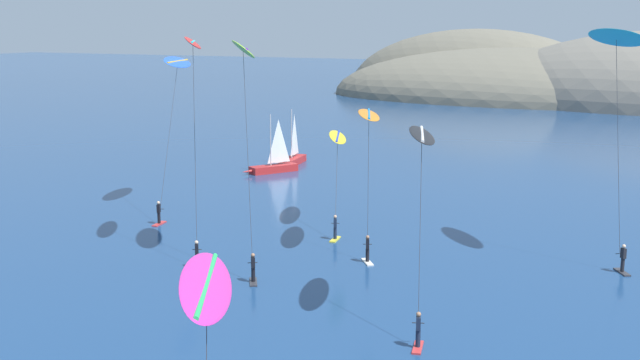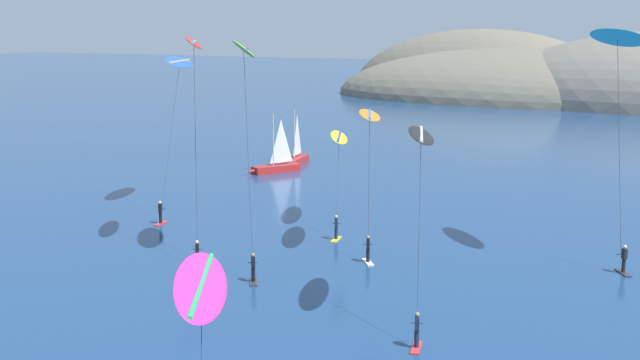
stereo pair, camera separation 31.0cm
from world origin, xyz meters
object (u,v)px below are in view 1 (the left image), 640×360
object	(u,v)px
sailboat_near	(271,166)
kitesurfer_yellow	(337,144)
kitesurfer_cyan	(617,52)
kitesurfer_black	(422,151)
kitesurfer_red	(193,64)
kitesurfer_blue	(176,72)
kitesurfer_magenta	(207,299)
sailboat_far	(292,158)
kitesurfer_orange	(369,125)
kitesurfer_lime	(244,64)

from	to	relation	value
sailboat_near	kitesurfer_yellow	world-z (taller)	kitesurfer_yellow
kitesurfer_cyan	kitesurfer_black	world-z (taller)	kitesurfer_cyan
kitesurfer_cyan	sailboat_near	bearing A→B (deg)	152.43
kitesurfer_yellow	kitesurfer_red	bearing A→B (deg)	-114.93
kitesurfer_blue	kitesurfer_magenta	xyz separation A→B (m)	(24.34, -31.95, -4.20)
kitesurfer_blue	sailboat_far	bearing A→B (deg)	94.13
kitesurfer_orange	kitesurfer_blue	xyz separation A→B (m)	(-18.13, 5.17, 2.46)
sailboat_near	kitesurfer_cyan	world-z (taller)	kitesurfer_cyan
kitesurfer_cyan	kitesurfer_orange	bearing A→B (deg)	-162.10
kitesurfer_red	kitesurfer_yellow	world-z (taller)	kitesurfer_red
kitesurfer_yellow	kitesurfer_magenta	size ratio (longest dim) A/B	1.06
sailboat_near	kitesurfer_black	distance (m)	41.76
sailboat_near	kitesurfer_yellow	xyz separation A→B (m)	(14.59, -15.93, 5.26)
sailboat_near	kitesurfer_lime	world-z (taller)	kitesurfer_lime
kitesurfer_black	kitesurfer_magenta	distance (m)	16.97
kitesurfer_cyan	kitesurfer_black	size ratio (longest dim) A/B	1.48
sailboat_near	kitesurfer_magenta	bearing A→B (deg)	-62.14
kitesurfer_magenta	kitesurfer_yellow	bearing A→B (deg)	108.70
kitesurfer_blue	kitesurfer_magenta	world-z (taller)	kitesurfer_blue
kitesurfer_black	kitesurfer_blue	bearing A→B (deg)	148.84
kitesurfer_blue	kitesurfer_lime	bearing A→B (deg)	-39.74
kitesurfer_blue	kitesurfer_magenta	bearing A→B (deg)	-52.69
sailboat_far	kitesurfer_magenta	size ratio (longest dim) A/B	0.82
kitesurfer_orange	kitesurfer_lime	bearing A→B (deg)	-138.18
sailboat_far	kitesurfer_orange	size ratio (longest dim) A/B	0.66
sailboat_far	kitesurfer_blue	bearing A→B (deg)	-85.87
kitesurfer_lime	kitesurfer_black	distance (m)	13.93
kitesurfer_red	kitesurfer_black	distance (m)	17.61
kitesurfer_red	kitesurfer_cyan	size ratio (longest dim) A/B	0.96
kitesurfer_yellow	kitesurfer_magenta	bearing A→B (deg)	-71.30
kitesurfer_orange	kitesurfer_red	distance (m)	11.31
sailboat_far	kitesurfer_lime	distance (m)	36.35
kitesurfer_yellow	sailboat_near	bearing A→B (deg)	132.50
sailboat_far	kitesurfer_lime	bearing A→B (deg)	-66.22
kitesurfer_lime	kitesurfer_cyan	size ratio (longest dim) A/B	0.95
sailboat_near	kitesurfer_yellow	bearing A→B (deg)	-47.50
sailboat_far	kitesurfer_red	size ratio (longest dim) A/B	0.44
sailboat_far	kitesurfer_red	distance (m)	34.63
kitesurfer_lime	kitesurfer_red	bearing A→B (deg)	173.38
kitesurfer_orange	kitesurfer_yellow	distance (m)	7.75
kitesurfer_black	kitesurfer_magenta	size ratio (longest dim) A/B	1.30
kitesurfer_magenta	kitesurfer_cyan	bearing A→B (deg)	76.65
kitesurfer_black	sailboat_far	bearing A→B (deg)	126.06
sailboat_near	kitesurfer_black	bearing A→B (deg)	-50.27
sailboat_near	sailboat_far	bearing A→B (deg)	93.57
kitesurfer_cyan	kitesurfer_blue	size ratio (longest dim) A/B	1.19
sailboat_far	kitesurfer_orange	distance (m)	33.83
kitesurfer_black	kitesurfer_yellow	distance (m)	19.64
kitesurfer_magenta	kitesurfer_orange	bearing A→B (deg)	103.07
kitesurfer_orange	kitesurfer_red	bearing A→B (deg)	-153.97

